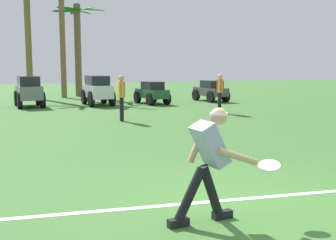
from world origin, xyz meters
name	(u,v)px	position (x,y,z in m)	size (l,w,h in m)	color
ground_plane	(240,203)	(0.00, 0.00, 0.00)	(80.00, 80.00, 0.00)	#3C6C2F
field_line_paint	(235,200)	(0.00, 0.16, 0.00)	(21.00, 0.11, 0.01)	white
frisbee_thrower	(209,158)	(-0.71, -0.46, 0.79)	(1.14, 0.47, 1.40)	black
frisbee_in_flight	(269,166)	(0.07, -0.58, 0.66)	(0.38, 0.38, 0.11)	white
teammate_near_sideline	(220,90)	(4.73, 9.99, 0.94)	(0.36, 0.44, 1.56)	black
teammate_midfield	(122,94)	(0.50, 8.97, 0.94)	(0.23, 0.50, 1.56)	black
parked_car_slot_c	(29,91)	(-2.31, 15.34, 0.74)	(1.33, 2.42, 1.40)	slate
parked_car_slot_d	(97,90)	(0.79, 15.03, 0.74)	(1.28, 2.40, 1.40)	silver
parked_car_slot_e	(152,92)	(3.45, 14.79, 0.56)	(1.33, 2.29, 1.10)	#235133
parked_car_slot_f	(211,91)	(6.82, 15.14, 0.56)	(1.29, 2.28, 1.10)	#474C51
palm_tree_far_left	(28,29)	(-2.06, 21.11, 3.97)	(3.49, 3.40, 6.66)	brown
palm_tree_left_of_centre	(62,26)	(-0.18, 20.36, 4.14)	(3.50, 3.19, 6.80)	brown
palm_tree_right_of_centre	(78,42)	(0.79, 21.11, 3.26)	(3.24, 3.55, 5.53)	brown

